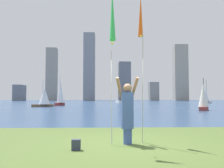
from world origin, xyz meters
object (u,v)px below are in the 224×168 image
at_px(person, 128,111).
at_px(sailboat_4, 118,101).
at_px(kite_flag_left, 112,17).
at_px(kite_flag_right, 141,19).
at_px(sailboat_6, 44,97).
at_px(bag, 76,145).
at_px(sailboat_0, 206,95).
at_px(sailboat_3, 203,98).
at_px(sailboat_1, 60,93).

bearing_deg(person, sailboat_4, 82.49).
xyz_separation_m(kite_flag_left, sailboat_4, (3.53, 54.02, -3.24)).
distance_m(kite_flag_right, sailboat_6, 29.14).
height_order(person, kite_flag_left, kite_flag_left).
relative_size(bag, sailboat_0, 0.05).
distance_m(kite_flag_right, sailboat_3, 19.55).
height_order(person, sailboat_0, sailboat_0).
bearing_deg(kite_flag_right, sailboat_0, 64.60).
relative_size(sailboat_1, sailboat_3, 1.46).
bearing_deg(sailboat_4, sailboat_1, -117.75).
bearing_deg(kite_flag_right, bag, -148.38).
distance_m(sailboat_0, sailboat_3, 32.81).
bearing_deg(sailboat_3, person, -118.85).
distance_m(sailboat_0, sailboat_1, 33.98).
distance_m(kite_flag_right, sailboat_0, 52.20).
relative_size(person, sailboat_3, 0.58).
xyz_separation_m(bag, sailboat_1, (-6.38, 33.55, 1.86)).
height_order(kite_flag_left, sailboat_4, sailboat_4).
xyz_separation_m(kite_flag_right, sailboat_6, (-9.67, 27.39, -2.43)).
distance_m(person, sailboat_4, 53.50).
bearing_deg(bag, kite_flag_right, 31.62).
bearing_deg(kite_flag_right, sailboat_6, 109.44).
relative_size(person, kite_flag_right, 0.43).
bearing_deg(sailboat_1, sailboat_4, 62.25).
relative_size(sailboat_3, sailboat_4, 0.69).
relative_size(person, bag, 7.14).
bearing_deg(sailboat_0, sailboat_1, -154.33).
height_order(kite_flag_right, sailboat_3, kite_flag_right).
bearing_deg(sailboat_3, sailboat_0, 66.24).
distance_m(bag, sailboat_3, 21.35).
bearing_deg(sailboat_4, sailboat_3, -79.65).
bearing_deg(person, sailboat_6, 104.10).
bearing_deg(sailboat_6, sailboat_1, 74.27).
height_order(sailboat_1, sailboat_4, sailboat_1).
bearing_deg(sailboat_1, bag, -79.23).
xyz_separation_m(kite_flag_left, sailboat_6, (-8.73, 28.38, -2.16)).
relative_size(kite_flag_left, sailboat_3, 1.30).
distance_m(kite_flag_left, sailboat_3, 20.83).
relative_size(kite_flag_right, sailboat_4, 0.94).
height_order(sailboat_1, sailboat_3, sailboat_1).
bearing_deg(kite_flag_right, sailboat_1, 104.29).
bearing_deg(sailboat_0, sailboat_4, 163.38).
xyz_separation_m(person, kite_flag_right, (0.47, 0.38, 2.85)).
relative_size(person, sailboat_1, 0.40).
bearing_deg(sailboat_0, bag, -116.67).
distance_m(bag, sailboat_0, 54.05).
bearing_deg(sailboat_4, kite_flag_left, -93.74).
xyz_separation_m(sailboat_1, sailboat_4, (10.85, 20.62, -1.69)).
distance_m(kite_flag_left, kite_flag_right, 1.39).
height_order(kite_flag_left, bag, kite_flag_left).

